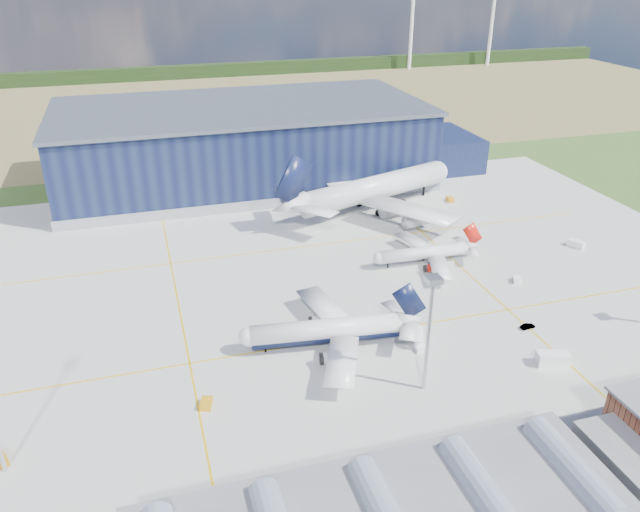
% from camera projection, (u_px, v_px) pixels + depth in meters
% --- Properties ---
extents(ground, '(600.00, 600.00, 0.00)m').
position_uv_depth(ground, '(323.00, 314.00, 136.67)').
color(ground, '#304E1D').
rests_on(ground, ground).
extents(apron, '(220.00, 160.00, 0.08)m').
position_uv_depth(apron, '(310.00, 293.00, 145.27)').
color(apron, '#ACACA7').
rests_on(apron, ground).
extents(farmland, '(600.00, 220.00, 0.01)m').
position_uv_depth(farmland, '(200.00, 105.00, 326.12)').
color(farmland, olive).
rests_on(farmland, ground).
extents(treeline, '(600.00, 8.00, 8.00)m').
position_uv_depth(treeline, '(184.00, 72.00, 393.27)').
color(treeline, black).
rests_on(treeline, ground).
extents(hangar, '(145.00, 62.00, 26.10)m').
position_uv_depth(hangar, '(250.00, 146.00, 213.96)').
color(hangar, '#101638').
rests_on(hangar, ground).
extents(light_mast_center, '(2.60, 2.60, 23.00)m').
position_uv_depth(light_mast_center, '(430.00, 316.00, 106.67)').
color(light_mast_center, '#B1B3B8').
rests_on(light_mast_center, ground).
extents(airliner_navy, '(43.03, 42.30, 12.61)m').
position_uv_depth(airliner_navy, '(326.00, 320.00, 122.77)').
color(airliner_navy, silver).
rests_on(airliner_navy, ground).
extents(airliner_red, '(31.24, 30.61, 9.80)m').
position_uv_depth(airliner_red, '(424.00, 247.00, 156.70)').
color(airliner_red, silver).
rests_on(airliner_red, ground).
extents(airliner_widebody, '(84.39, 83.47, 21.83)m').
position_uv_depth(airliner_widebody, '(375.00, 176.00, 187.87)').
color(airliner_widebody, silver).
rests_on(airliner_widebody, ground).
extents(gse_tug_b, '(2.67, 3.34, 1.26)m').
position_uv_depth(gse_tug_b, '(206.00, 404.00, 108.61)').
color(gse_tug_b, orange).
rests_on(gse_tug_b, ground).
extents(gse_van_a, '(6.62, 4.16, 2.68)m').
position_uv_depth(gse_van_a, '(553.00, 359.00, 119.44)').
color(gse_van_a, white).
rests_on(gse_van_a, ground).
extents(gse_cart_a, '(2.85, 3.33, 1.22)m').
position_uv_depth(gse_cart_a, '(517.00, 280.00, 149.82)').
color(gse_cart_a, white).
rests_on(gse_cart_a, ground).
extents(gse_van_b, '(3.71, 4.74, 1.98)m').
position_uv_depth(gse_van_b, '(576.00, 244.00, 167.47)').
color(gse_van_b, white).
rests_on(gse_van_b, ground).
extents(gse_tug_c, '(2.32, 3.31, 1.35)m').
position_uv_depth(gse_tug_c, '(450.00, 200.00, 198.55)').
color(gse_tug_c, orange).
rests_on(gse_tug_c, ground).
extents(airstair, '(2.85, 5.24, 3.18)m').
position_uv_depth(airstair, '(415.00, 337.00, 125.82)').
color(airstair, white).
rests_on(airstair, ground).
extents(car_a, '(3.98, 2.67, 1.26)m').
position_uv_depth(car_a, '(423.00, 466.00, 95.39)').
color(car_a, '#99999E').
rests_on(car_a, ground).
extents(car_b, '(3.35, 1.44, 1.07)m').
position_uv_depth(car_b, '(528.00, 326.00, 131.33)').
color(car_b, '#99999E').
rests_on(car_b, ground).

